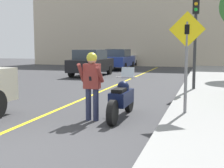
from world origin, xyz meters
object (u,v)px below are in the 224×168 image
Objects in this scene: crossing_sign at (186,52)px; parked_car_silver at (131,57)px; parked_car_blue at (119,59)px; traffic_light at (196,24)px; parked_car_black at (91,63)px; motorcycle at (122,99)px; person_biker at (92,79)px.

crossing_sign is 0.62× the size of parked_car_silver.
crossing_sign is at bearing -69.08° from parked_car_blue.
parked_car_blue is 1.00× the size of parked_car_silver.
traffic_light is 0.90× the size of parked_car_blue.
traffic_light is 9.03m from parked_car_black.
traffic_light is 13.53m from parked_car_blue.
traffic_light is (1.64, 5.28, 2.26)m from motorcycle.
parked_car_blue is (-6.41, 11.76, -1.91)m from traffic_light.
traffic_light is at bearing 89.45° from crossing_sign.
person_biker is 2.49m from crossing_sign.
parked_car_black reaches higher than motorcycle.
traffic_light is at bearing 72.79° from motorcycle.
parked_car_blue is (-6.36, 16.65, -0.85)m from crossing_sign.
parked_car_black is at bearing -88.76° from parked_car_silver.
crossing_sign reaches higher than motorcycle.
person_biker is 18.02m from parked_car_blue.
parked_car_blue is at bearing 105.65° from motorcycle.
parked_car_black is at bearing 114.18° from motorcycle.
traffic_light is 0.90× the size of parked_car_black.
parked_car_silver is (-0.48, 6.37, 0.00)m from parked_car_blue.
parked_car_black is at bearing -92.06° from parked_car_blue.
person_biker is at bearing -158.36° from crossing_sign.
parked_car_silver is (-0.27, 12.31, 0.00)m from parked_car_black.
parked_car_black is 12.31m from parked_car_silver.
traffic_light is (0.05, 4.89, 1.06)m from crossing_sign.
traffic_light reaches higher than parked_car_blue.
person_biker is at bearing -79.08° from parked_car_silver.
crossing_sign is (2.23, 0.89, 0.66)m from person_biker.
parked_car_black is (-6.63, 5.83, -1.91)m from traffic_light.
traffic_light is 0.90× the size of parked_car_silver.
motorcycle is 0.54× the size of parked_car_black.
person_biker reaches higher than motorcycle.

